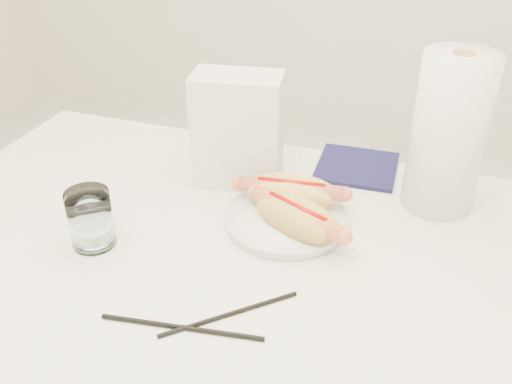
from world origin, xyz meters
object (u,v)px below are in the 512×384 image
(hotdog_left, at_px, (291,192))
(hotdog_right, at_px, (297,217))
(table, at_px, (229,279))
(napkin_box, at_px, (238,130))
(water_glass, at_px, (91,219))
(plate, at_px, (286,221))
(paper_towel_roll, at_px, (448,134))

(hotdog_left, relative_size, hotdog_right, 1.04)
(table, distance_m, napkin_box, 0.29)
(water_glass, bearing_deg, plate, 28.35)
(water_glass, bearing_deg, hotdog_left, 34.80)
(hotdog_right, xyz_separation_m, napkin_box, (-0.16, 0.15, 0.07))
(plate, height_order, hotdog_right, hotdog_right)
(napkin_box, bearing_deg, table, -83.24)
(table, bearing_deg, hotdog_right, 37.64)
(plate, distance_m, hotdog_right, 0.05)
(table, height_order, hotdog_right, hotdog_right)
(hotdog_left, xyz_separation_m, hotdog_right, (0.03, -0.07, -0.00))
(hotdog_right, bearing_deg, napkin_box, 162.35)
(plate, distance_m, hotdog_left, 0.05)
(plate, xyz_separation_m, hotdog_right, (0.03, -0.03, 0.03))
(napkin_box, bearing_deg, plate, -50.47)
(plate, distance_m, paper_towel_roll, 0.32)
(plate, relative_size, hotdog_left, 1.08)
(napkin_box, bearing_deg, paper_towel_roll, -3.19)
(table, bearing_deg, hotdog_left, 66.24)
(hotdog_right, bearing_deg, paper_towel_roll, 65.67)
(paper_towel_roll, bearing_deg, hotdog_left, -155.20)
(hotdog_left, bearing_deg, table, -120.75)
(water_glass, bearing_deg, table, 13.35)
(hotdog_left, bearing_deg, napkin_box, 142.79)
(hotdog_left, xyz_separation_m, water_glass, (-0.29, -0.20, 0.01))
(water_glass, bearing_deg, napkin_box, 59.98)
(hotdog_left, height_order, paper_towel_roll, paper_towel_roll)
(napkin_box, height_order, paper_towel_roll, paper_towel_roll)
(plate, bearing_deg, paper_towel_roll, 32.72)
(plate, distance_m, water_glass, 0.33)
(water_glass, xyz_separation_m, paper_towel_roll, (0.53, 0.31, 0.09))
(hotdog_right, bearing_deg, table, -117.42)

